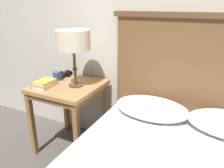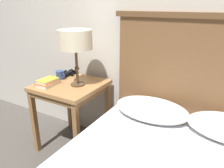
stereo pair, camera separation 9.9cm
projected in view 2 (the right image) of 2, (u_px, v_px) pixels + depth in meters
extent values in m
cube|color=beige|center=(138.00, 14.00, 1.89)|extent=(8.00, 0.06, 2.60)
cube|color=#AD7A47|center=(70.00, 85.00, 2.05)|extent=(0.58, 0.58, 0.04)
cube|color=brown|center=(71.00, 90.00, 2.07)|extent=(0.55, 0.55, 0.05)
cube|color=olive|center=(35.00, 122.00, 2.08)|extent=(0.04, 0.04, 0.64)
cube|color=olive|center=(77.00, 137.00, 1.84)|extent=(0.04, 0.04, 0.64)
cube|color=olive|center=(70.00, 102.00, 2.50)|extent=(0.04, 0.04, 0.64)
cube|color=olive|center=(108.00, 113.00, 2.26)|extent=(0.04, 0.04, 0.64)
cube|color=white|center=(183.00, 133.00, 1.56)|extent=(1.25, 0.28, 0.01)
cube|color=brown|center=(194.00, 100.00, 1.80)|extent=(1.37, 0.06, 1.28)
cube|color=brown|center=(206.00, 15.00, 1.57)|extent=(1.43, 0.10, 0.04)
ellipsoid|color=white|center=(151.00, 109.00, 1.75)|extent=(0.60, 0.36, 0.15)
cylinder|color=#4C3823|center=(78.00, 84.00, 2.01)|extent=(0.13, 0.13, 0.01)
cylinder|color=#4C3823|center=(77.00, 67.00, 1.95)|extent=(0.02, 0.02, 0.32)
sphere|color=#4C3823|center=(77.00, 68.00, 1.96)|extent=(0.04, 0.04, 0.04)
cylinder|color=beige|center=(75.00, 39.00, 1.87)|extent=(0.29, 0.29, 0.17)
cube|color=silver|center=(48.00, 84.00, 2.00)|extent=(0.15, 0.21, 0.03)
cube|color=orange|center=(48.00, 82.00, 2.00)|extent=(0.15, 0.22, 0.00)
cube|color=orange|center=(43.00, 83.00, 2.03)|extent=(0.02, 0.21, 0.03)
cube|color=silver|center=(48.00, 81.00, 2.00)|extent=(0.12, 0.18, 0.02)
cube|color=gold|center=(48.00, 79.00, 1.99)|extent=(0.13, 0.18, 0.00)
cube|color=gold|center=(43.00, 79.00, 2.02)|extent=(0.01, 0.18, 0.03)
cylinder|color=black|center=(67.00, 74.00, 2.26)|extent=(0.07, 0.10, 0.04)
cylinder|color=black|center=(72.00, 74.00, 2.25)|extent=(0.05, 0.02, 0.05)
cylinder|color=black|center=(63.00, 74.00, 2.27)|extent=(0.04, 0.02, 0.04)
cylinder|color=black|center=(70.00, 72.00, 2.31)|extent=(0.07, 0.10, 0.04)
cylinder|color=black|center=(74.00, 72.00, 2.30)|extent=(0.05, 0.02, 0.05)
cylinder|color=black|center=(66.00, 72.00, 2.32)|extent=(0.04, 0.02, 0.04)
cube|color=black|center=(68.00, 72.00, 2.28)|extent=(0.07, 0.05, 0.01)
cylinder|color=black|center=(68.00, 72.00, 2.28)|extent=(0.02, 0.02, 0.02)
cylinder|color=#334C84|center=(60.00, 75.00, 2.15)|extent=(0.08, 0.08, 0.08)
torus|color=#334C84|center=(63.00, 75.00, 2.13)|extent=(0.05, 0.01, 0.05)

